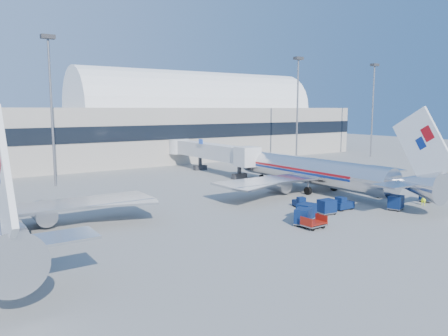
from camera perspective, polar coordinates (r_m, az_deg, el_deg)
ground at (r=54.05m, az=7.90°, el=-4.93°), size 260.00×260.00×0.00m
terminal at (r=97.76m, az=-21.07°, el=4.73°), size 170.00×28.15×21.00m
airliner_main at (r=63.55m, az=12.00°, el=-0.45°), size 32.00×37.26×12.07m
jetbridge_near at (r=82.50m, az=-2.37°, el=2.27°), size 4.40×27.50×6.25m
mast_west at (r=71.00m, az=-21.72°, el=9.62°), size 2.00×1.20×22.60m
mast_east at (r=95.18m, az=9.60°, el=9.44°), size 2.00×1.20×22.60m
mast_far_east at (r=113.77m, az=18.91°, el=8.84°), size 2.00×1.20×22.60m
barrier_near at (r=68.28m, az=18.15°, el=-2.21°), size 3.00×0.55×0.90m
barrier_mid at (r=70.88m, az=19.80°, el=-1.93°), size 3.00×0.55×0.90m
barrier_far at (r=73.54m, az=21.33°, el=-1.66°), size 3.00×0.55×0.90m
tug_lead at (r=53.27m, az=15.30°, el=-4.54°), size 2.41×1.24×1.56m
tug_right at (r=61.97m, az=20.19°, el=-3.09°), size 2.34×2.32×1.43m
tug_left at (r=53.40m, az=9.86°, el=-4.47°), size 1.55×2.24×1.33m
cart_train_a at (r=50.57m, az=13.28°, el=-4.91°), size 2.04×1.63×1.68m
cart_train_b at (r=47.53m, az=10.71°, el=-5.58°), size 2.38×2.06×1.78m
cart_train_c at (r=45.39m, az=10.30°, el=-6.24°), size 2.45×2.28×1.73m
cart_solo_near at (r=55.16m, az=21.54°, el=-4.19°), size 2.28×1.99×1.69m
cart_solo_far at (r=61.55m, az=25.03°, el=-3.20°), size 2.04×1.65×1.66m
cart_open_red at (r=44.56m, az=11.66°, el=-7.18°), size 2.37×1.71×0.62m
ramp_worker at (r=59.13m, az=24.61°, el=-3.62°), size 0.61×0.74×1.73m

